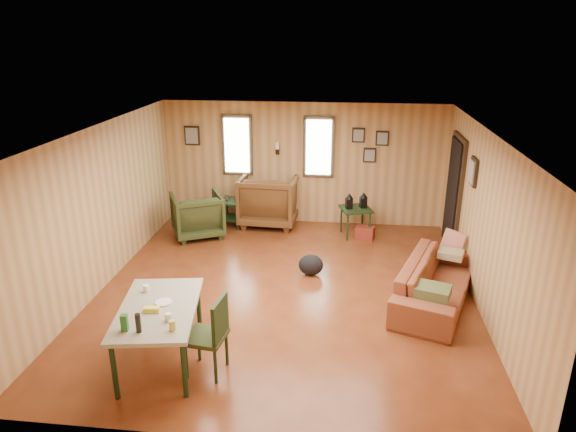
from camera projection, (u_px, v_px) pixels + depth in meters
name	position (u px, v px, depth m)	size (l,w,h in m)	color
room	(298.00, 209.00, 7.51)	(5.54, 6.04, 2.44)	brown
sofa	(436.00, 275.00, 7.24)	(2.13, 0.62, 0.83)	brown
recliner_brown	(269.00, 197.00, 10.16)	(1.09, 1.02, 1.12)	#543519
recliner_green	(197.00, 213.00, 9.60)	(0.88, 0.83, 0.91)	#2D3618
end_table	(232.00, 208.00, 10.13)	(0.60, 0.57, 0.64)	black
side_table	(356.00, 207.00, 9.56)	(0.66, 0.66, 0.85)	black
cooler	(365.00, 232.00, 9.57)	(0.38, 0.31, 0.24)	maroon
backpack	(311.00, 265.00, 8.13)	(0.45, 0.38, 0.34)	black
sofa_pillows	(443.00, 268.00, 7.27)	(0.97, 1.87, 0.38)	#47502C
dining_table	(158.00, 313.00, 5.80)	(1.07, 1.55, 0.94)	gray
dining_chair	(212.00, 332.00, 5.68)	(0.48, 0.48, 0.95)	#2D3618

